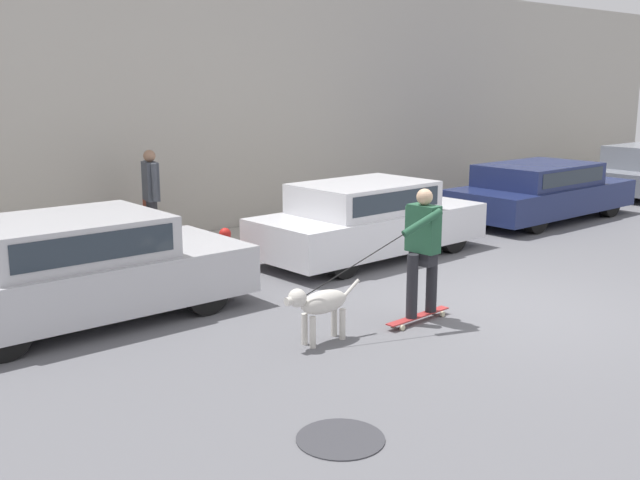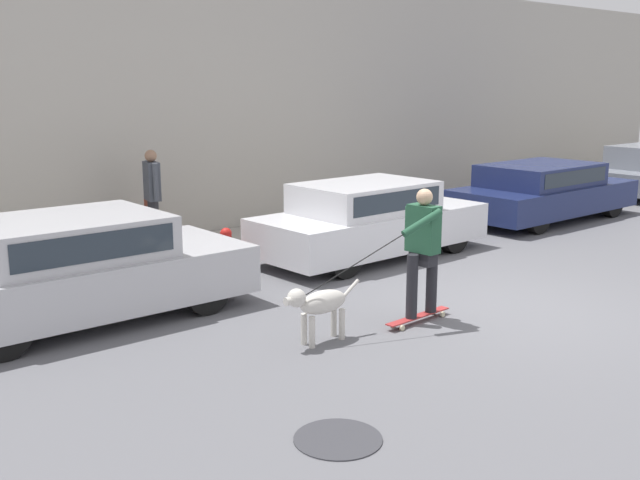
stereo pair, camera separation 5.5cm
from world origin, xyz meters
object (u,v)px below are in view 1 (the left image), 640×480
(parked_car_2, at_px, (541,191))
(fire_hydrant, at_px, (225,249))
(skateboarder, at_px, (422,247))
(parked_car_0, at_px, (80,270))
(dog, at_px, (320,304))
(parked_car_1, at_px, (368,221))
(pedestrian_with_bag, at_px, (151,196))

(parked_car_2, xyz_separation_m, fire_hydrant, (-7.48, 0.73, -0.23))
(skateboarder, height_order, fire_hydrant, skateboarder)
(skateboarder, bearing_deg, fire_hydrant, -84.90)
(parked_car_0, bearing_deg, dog, -56.27)
(parked_car_2, bearing_deg, dog, -162.04)
(parked_car_1, xyz_separation_m, fire_hydrant, (-2.35, 0.73, -0.25))
(dog, bearing_deg, skateboarder, 171.76)
(parked_car_0, height_order, fire_hydrant, parked_car_0)
(parked_car_0, relative_size, skateboarder, 1.80)
(dog, height_order, fire_hydrant, fire_hydrant)
(pedestrian_with_bag, bearing_deg, parked_car_1, -23.91)
(parked_car_1, xyz_separation_m, skateboarder, (-1.93, -2.82, 0.31))
(parked_car_0, bearing_deg, parked_car_2, 1.45)
(parked_car_1, bearing_deg, dog, -142.32)
(parked_car_1, height_order, fire_hydrant, parked_car_1)
(pedestrian_with_bag, bearing_deg, parked_car_2, -1.23)
(parked_car_2, distance_m, skateboarder, 7.60)
(parked_car_0, height_order, parked_car_2, parked_car_0)
(parked_car_0, distance_m, parked_car_1, 4.99)
(skateboarder, bearing_deg, parked_car_0, -44.35)
(skateboarder, xyz_separation_m, pedestrian_with_bag, (-0.85, 5.00, 0.13))
(parked_car_2, distance_m, dog, 8.87)
(parked_car_2, height_order, dog, parked_car_2)
(parked_car_2, height_order, skateboarder, skateboarder)
(parked_car_1, xyz_separation_m, pedestrian_with_bag, (-2.78, 2.18, 0.45))
(parked_car_2, bearing_deg, parked_car_1, -178.92)
(parked_car_2, bearing_deg, skateboarder, -157.15)
(dog, distance_m, fire_hydrant, 3.46)
(parked_car_0, distance_m, parked_car_2, 10.11)
(parked_car_0, xyz_separation_m, skateboarder, (3.06, -2.82, 0.30))
(pedestrian_with_bag, xyz_separation_m, fire_hydrant, (0.43, -1.45, -0.70))
(parked_car_2, height_order, pedestrian_with_bag, pedestrian_with_bag)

